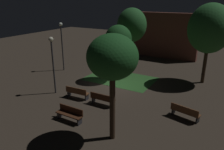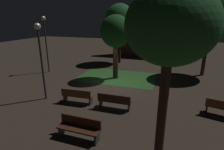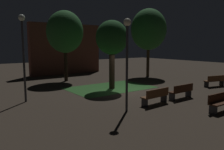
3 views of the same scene
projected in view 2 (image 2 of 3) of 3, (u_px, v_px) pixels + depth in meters
ground_plane at (115, 84)px, 13.22m from camera, size 60.00×60.00×0.00m
grass_lawn at (117, 77)px, 14.93m from camera, size 6.27×4.12×0.01m
bench_lawn_edge at (77, 95)px, 10.18m from camera, size 1.82×0.58×0.88m
bench_corner at (114, 101)px, 9.50m from camera, size 1.81×0.50×0.88m
bench_front_right at (79, 127)px, 7.18m from camera, size 1.81×0.50×0.88m
tree_back_left at (120, 22)px, 18.53m from camera, size 3.20×3.20×6.19m
tree_right_canopy at (170, 28)px, 4.81m from camera, size 2.50×2.50×5.62m
tree_tall_center at (116, 32)px, 13.56m from camera, size 2.35×2.35×4.99m
tree_near_wall at (211, 18)px, 14.00m from camera, size 3.55×3.55×6.81m
lamp_post_plaza_west at (45, 35)px, 15.33m from camera, size 0.36×0.36×4.88m
lamp_post_near_wall at (40, 49)px, 9.98m from camera, size 0.36×0.36×4.46m
building_wall_backdrop at (147, 35)px, 22.60m from camera, size 8.07×0.80×5.49m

